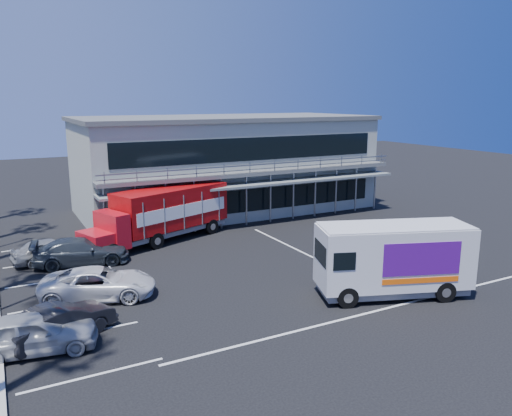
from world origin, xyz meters
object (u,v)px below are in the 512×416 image
red_truck (163,213)px  white_van (393,259)px  parked_car_b (61,322)px  parked_car_a (34,333)px

red_truck → white_van: red_truck is taller
white_van → parked_car_b: bearing=-170.5°
white_van → parked_car_b: size_ratio=1.76×
parked_car_a → parked_car_b: size_ratio=1.06×
white_van → parked_car_a: bearing=-167.5°
red_truck → parked_car_b: bearing=-144.9°
parked_car_b → white_van: bearing=-124.1°
white_van → red_truck: bearing=135.1°
red_truck → white_van: bearing=-85.6°
parked_car_a → parked_car_b: parked_car_a is taller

